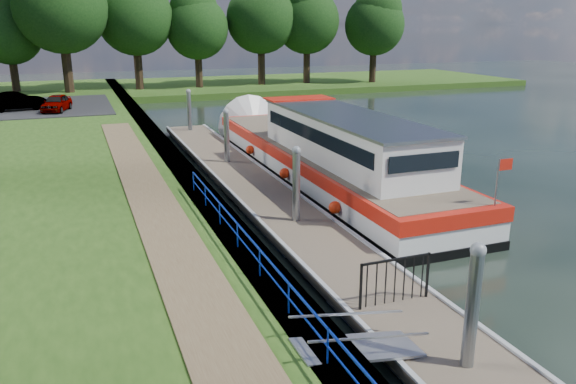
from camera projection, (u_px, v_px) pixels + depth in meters
name	position (u px, v px, depth m)	size (l,w,h in m)	color
ground	(449.00, 368.00, 11.47)	(160.00, 160.00, 0.00)	black
bank_edge	(185.00, 180.00, 23.92)	(1.10, 90.00, 0.78)	#473D2D
far_bank	(252.00, 85.00, 62.03)	(60.00, 18.00, 0.60)	#284914
footpath	(167.00, 230.00, 16.91)	(1.60, 40.00, 0.05)	brown
carpark	(12.00, 108.00, 41.52)	(14.00, 12.00, 0.06)	black
blue_fence	(273.00, 272.00, 12.84)	(0.04, 18.04, 0.72)	#0C2DBF
pontoon	(256.00, 191.00, 23.06)	(2.50, 30.00, 0.56)	brown
mooring_piles	(255.00, 165.00, 22.74)	(0.30, 27.30, 3.55)	gray
gangway	(358.00, 347.00, 11.11)	(2.58, 1.00, 0.92)	#A5A8AD
gate_panel	(395.00, 274.00, 13.11)	(1.85, 0.05, 1.15)	black
barge	(317.00, 153.00, 25.81)	(4.36, 21.15, 4.78)	black
horizon_trees	(122.00, 11.00, 52.23)	(54.38, 10.03, 12.87)	#332316
car_a	(56.00, 103.00, 39.58)	(1.41, 3.50, 1.19)	#999999
car_b	(17.00, 101.00, 39.95)	(1.39, 4.00, 1.32)	#999999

